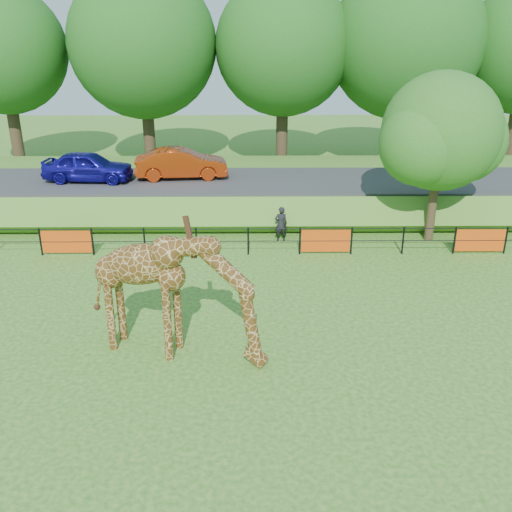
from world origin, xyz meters
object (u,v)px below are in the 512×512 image
object	(u,v)px
car_blue	(88,166)
visitor	(281,224)
tree_east	(443,136)
car_red	(182,163)
giraffe	(177,295)

from	to	relation	value
car_blue	visitor	xyz separation A→B (m)	(8.89, -4.36, -1.40)
car_blue	tree_east	size ratio (longest dim) A/B	0.61
tree_east	car_red	bearing A→B (deg)	156.20
giraffe	tree_east	world-z (taller)	tree_east
giraffe	car_red	size ratio (longest dim) A/B	1.13
giraffe	tree_east	bearing A→B (deg)	60.59
car_red	visitor	xyz separation A→B (m)	(4.55, -4.88, -1.41)
car_blue	tree_east	distance (m)	15.88
giraffe	tree_east	xyz separation A→B (m)	(9.44, 8.84, 2.52)
car_blue	tree_east	xyz separation A→B (m)	(15.15, -4.25, 2.15)
giraffe	visitor	bearing A→B (deg)	87.42
giraffe	car_red	bearing A→B (deg)	113.20
car_blue	car_red	size ratio (longest dim) A/B	0.95
car_blue	giraffe	bearing A→B (deg)	-152.54
car_red	visitor	size ratio (longest dim) A/B	2.99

